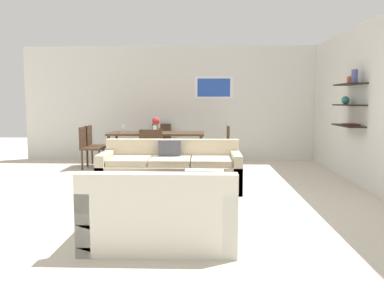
% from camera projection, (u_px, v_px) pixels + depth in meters
% --- Properties ---
extents(ground_plane, '(18.00, 18.00, 0.00)m').
position_uv_depth(ground_plane, '(178.00, 194.00, 6.13)').
color(ground_plane, beige).
extents(back_wall_unit, '(8.40, 0.09, 2.70)m').
position_uv_depth(back_wall_unit, '(200.00, 103.00, 9.48)').
color(back_wall_unit, silver).
rests_on(back_wall_unit, ground).
extents(right_wall_shelf_unit, '(0.34, 8.20, 2.70)m').
position_uv_depth(right_wall_shelf_unit, '(365.00, 105.00, 6.49)').
color(right_wall_shelf_unit, silver).
rests_on(right_wall_shelf_unit, ground).
extents(sofa_beige, '(2.23, 0.90, 0.78)m').
position_uv_depth(sofa_beige, '(171.00, 171.00, 6.44)').
color(sofa_beige, beige).
rests_on(sofa_beige, ground).
extents(loveseat_white, '(1.47, 0.90, 0.78)m').
position_uv_depth(loveseat_white, '(162.00, 215.00, 3.97)').
color(loveseat_white, silver).
rests_on(loveseat_white, ground).
extents(coffee_table, '(1.24, 0.97, 0.38)m').
position_uv_depth(coffee_table, '(185.00, 195.00, 5.28)').
color(coffee_table, '#38281E').
rests_on(coffee_table, ground).
extents(decorative_bowl, '(0.32, 0.32, 0.09)m').
position_uv_depth(decorative_bowl, '(179.00, 177.00, 5.22)').
color(decorative_bowl, '#99844C').
rests_on(decorative_bowl, coffee_table).
extents(dining_table, '(2.01, 0.85, 0.75)m').
position_uv_depth(dining_table, '(157.00, 136.00, 8.47)').
color(dining_table, '#422D1E').
rests_on(dining_table, ground).
extents(dining_chair_foot, '(0.44, 0.44, 0.88)m').
position_uv_depth(dining_chair_foot, '(152.00, 149.00, 7.67)').
color(dining_chair_foot, '#422D1E').
rests_on(dining_chair_foot, ground).
extents(dining_chair_right_far, '(0.44, 0.44, 0.88)m').
position_uv_depth(dining_chair_right_far, '(223.00, 143.00, 8.64)').
color(dining_chair_right_far, '#422D1E').
rests_on(dining_chair_right_far, ground).
extents(dining_chair_left_near, '(0.44, 0.44, 0.88)m').
position_uv_depth(dining_chair_left_near, '(89.00, 145.00, 8.35)').
color(dining_chair_left_near, '#422D1E').
rests_on(dining_chair_left_near, ground).
extents(dining_chair_left_far, '(0.44, 0.44, 0.88)m').
position_uv_depth(dining_chair_left_far, '(94.00, 143.00, 8.73)').
color(dining_chair_left_far, '#422D1E').
rests_on(dining_chair_left_far, ground).
extents(dining_chair_head, '(0.44, 0.44, 0.88)m').
position_uv_depth(dining_chair_head, '(161.00, 140.00, 9.32)').
color(dining_chair_head, '#422D1E').
rests_on(dining_chair_head, ground).
extents(wine_glass_left_far, '(0.07, 0.07, 0.17)m').
position_uv_depth(wine_glass_left_far, '(124.00, 127.00, 8.58)').
color(wine_glass_left_far, silver).
rests_on(wine_glass_left_far, dining_table).
extents(wine_glass_foot, '(0.08, 0.08, 0.17)m').
position_uv_depth(wine_glass_foot, '(155.00, 128.00, 8.09)').
color(wine_glass_foot, silver).
rests_on(wine_glass_foot, dining_table).
extents(wine_glass_head, '(0.06, 0.06, 0.16)m').
position_uv_depth(wine_glass_head, '(159.00, 126.00, 8.81)').
color(wine_glass_head, silver).
rests_on(wine_glass_head, dining_table).
extents(wine_glass_left_near, '(0.08, 0.08, 0.18)m').
position_uv_depth(wine_glass_left_near, '(122.00, 127.00, 8.37)').
color(wine_glass_left_near, silver).
rests_on(wine_glass_left_near, dining_table).
extents(centerpiece_vase, '(0.16, 0.16, 0.33)m').
position_uv_depth(centerpiece_vase, '(156.00, 124.00, 8.45)').
color(centerpiece_vase, olive).
rests_on(centerpiece_vase, dining_table).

